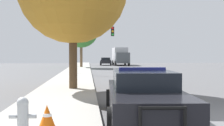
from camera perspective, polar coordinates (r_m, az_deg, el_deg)
name	(u,v)px	position (r m, az deg, el deg)	size (l,w,h in m)	color
sidewalk_left	(44,124)	(7.68, -13.62, -11.97)	(3.00, 110.00, 0.13)	#A3A099
police_car	(143,93)	(8.20, 6.30, -6.15)	(2.35, 5.44, 1.50)	black
fire_hydrant	(23,115)	(6.50, -17.67, -9.96)	(0.58, 0.25, 0.82)	#B7BCC1
traffic_light	(90,38)	(26.94, -4.59, 5.00)	(4.21, 0.35, 4.58)	#424247
car_background_distant	(106,61)	(49.82, -1.28, 0.40)	(2.22, 4.02, 1.37)	black
box_truck	(120,56)	(50.11, 1.69, 1.47)	(2.57, 7.56, 3.14)	#474C51
tree_sidewalk_far	(81,31)	(40.38, -6.29, 6.56)	(4.88, 4.88, 7.62)	brown
traffic_cone	(47,116)	(7.06, -13.07, -10.42)	(0.40, 0.40, 0.53)	orange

